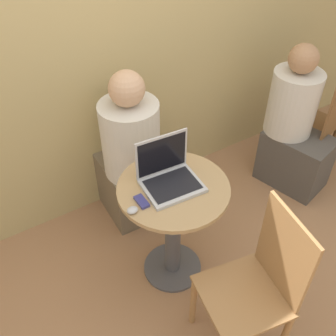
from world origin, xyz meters
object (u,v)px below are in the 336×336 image
cell_phone (142,202)px  chair_empty (256,287)px  person_seated (128,160)px  laptop (169,175)px

cell_phone → chair_empty: (0.32, -0.58, -0.28)m
cell_phone → person_seated: (0.23, 0.62, -0.27)m
laptop → chair_empty: (0.12, -0.64, -0.32)m
person_seated → laptop: bearing=-93.0°
laptop → cell_phone: (-0.20, -0.05, -0.05)m
cell_phone → chair_empty: bearing=-61.1°
laptop → chair_empty: 0.72m
laptop → cell_phone: size_ratio=3.29×
laptop → person_seated: bearing=87.0°
laptop → chair_empty: laptop is taller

